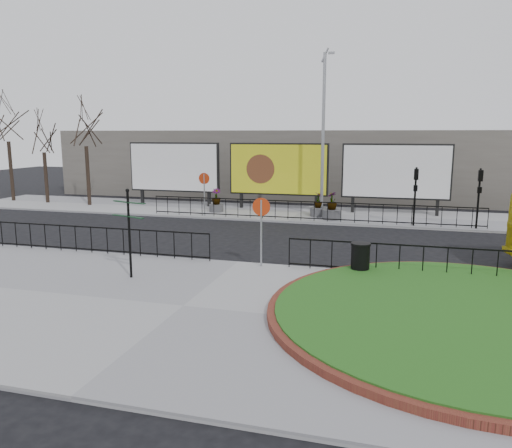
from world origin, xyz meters
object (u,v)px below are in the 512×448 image
(lamp_post, at_px, (323,133))
(litter_bin, at_px, (360,259))
(billboard_mid, at_px, (278,170))
(planter_b, at_px, (318,208))
(planter_c, at_px, (332,210))
(planter_a, at_px, (216,203))
(fingerpost_sign, at_px, (129,224))

(lamp_post, bearing_deg, litter_bin, -75.59)
(billboard_mid, xyz_separation_m, planter_b, (2.83, -1.97, -2.01))
(billboard_mid, xyz_separation_m, planter_c, (3.70, -2.80, -1.94))
(litter_bin, height_order, planter_c, planter_c)
(billboard_mid, bearing_deg, planter_b, -34.87)
(planter_a, bearing_deg, litter_bin, -51.10)
(planter_c, bearing_deg, billboard_mid, 142.90)
(fingerpost_sign, xyz_separation_m, planter_c, (4.98, 13.09, -1.24))
(planter_a, distance_m, planter_b, 6.20)
(lamp_post, bearing_deg, fingerpost_sign, -107.12)
(billboard_mid, bearing_deg, lamp_post, -33.25)
(planter_b, bearing_deg, lamp_post, 0.00)
(lamp_post, relative_size, planter_c, 6.03)
(planter_a, relative_size, planter_c, 0.92)
(fingerpost_sign, bearing_deg, planter_a, 119.62)
(litter_bin, bearing_deg, lamp_post, 104.41)
(planter_c, bearing_deg, lamp_post, 129.97)
(lamp_post, relative_size, planter_a, 6.57)
(lamp_post, xyz_separation_m, planter_c, (0.69, -0.83, -4.17))
(fingerpost_sign, relative_size, planter_b, 2.15)
(billboard_mid, height_order, planter_a, billboard_mid)
(planter_b, xyz_separation_m, planter_c, (0.87, -0.83, 0.06))
(planter_b, distance_m, planter_c, 1.20)
(billboard_mid, height_order, lamp_post, lamp_post)
(litter_bin, distance_m, planter_a, 14.91)
(litter_bin, relative_size, planter_a, 0.78)
(billboard_mid, height_order, litter_bin, billboard_mid)
(lamp_post, bearing_deg, billboard_mid, 146.75)
(fingerpost_sign, relative_size, litter_bin, 2.68)
(planter_b, bearing_deg, litter_bin, -74.77)
(lamp_post, height_order, planter_a, lamp_post)
(planter_a, xyz_separation_m, planter_c, (7.07, -0.83, -0.01))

